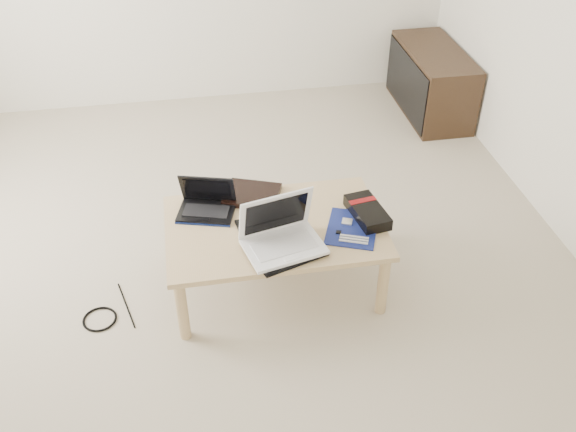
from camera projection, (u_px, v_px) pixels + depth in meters
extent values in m
plane|color=beige|center=(219.00, 255.00, 3.68)|extent=(4.00, 4.00, 0.00)
cube|color=white|center=(269.00, 421.00, 1.28)|extent=(4.00, 0.10, 2.60)
cube|color=tan|center=(275.00, 228.00, 3.25)|extent=(1.10, 0.70, 0.03)
cylinder|color=tan|center=(182.00, 310.00, 3.07)|extent=(0.06, 0.06, 0.37)
cylinder|color=tan|center=(383.00, 285.00, 3.21)|extent=(0.06, 0.06, 0.37)
cylinder|color=tan|center=(177.00, 233.00, 3.54)|extent=(0.06, 0.06, 0.37)
cylinder|color=tan|center=(353.00, 214.00, 3.68)|extent=(0.06, 0.06, 0.37)
cube|color=#3C2918|center=(432.00, 81.00, 4.91)|extent=(0.40, 0.90, 0.50)
cube|color=black|center=(407.00, 83.00, 4.88)|extent=(0.02, 0.86, 0.44)
cube|color=black|center=(252.00, 195.00, 3.43)|extent=(0.35, 0.32, 0.03)
cube|color=black|center=(206.00, 212.00, 3.32)|extent=(0.33, 0.27, 0.02)
cube|color=black|center=(206.00, 211.00, 3.31)|extent=(0.25, 0.17, 0.00)
cube|color=black|center=(203.00, 219.00, 3.25)|extent=(0.07, 0.04, 0.00)
cube|color=black|center=(208.00, 189.00, 3.31)|extent=(0.29, 0.15, 0.19)
cube|color=black|center=(207.00, 190.00, 3.31)|extent=(0.25, 0.12, 0.15)
cube|color=#0D1A49|center=(203.00, 224.00, 3.24)|extent=(0.28, 0.09, 0.01)
cube|color=black|center=(262.00, 227.00, 3.23)|extent=(0.26, 0.21, 0.01)
cube|color=white|center=(262.00, 226.00, 3.22)|extent=(0.21, 0.17, 0.00)
cube|color=silver|center=(294.00, 213.00, 3.32)|extent=(0.11, 0.22, 0.02)
cube|color=#A7A6AC|center=(294.00, 211.00, 3.31)|extent=(0.09, 0.18, 0.00)
cube|color=black|center=(286.00, 250.00, 3.08)|extent=(0.40, 0.34, 0.02)
cube|color=white|center=(284.00, 247.00, 3.07)|extent=(0.42, 0.33, 0.02)
cube|color=white|center=(284.00, 246.00, 3.06)|extent=(0.33, 0.21, 0.00)
cube|color=white|center=(292.00, 257.00, 2.99)|extent=(0.09, 0.05, 0.00)
cube|color=white|center=(276.00, 213.00, 3.06)|extent=(0.37, 0.15, 0.25)
cube|color=black|center=(276.00, 214.00, 3.06)|extent=(0.31, 0.12, 0.20)
cube|color=#0D1B54|center=(352.00, 228.00, 3.22)|extent=(0.34, 0.37, 0.01)
cube|color=silver|center=(347.00, 222.00, 3.25)|extent=(0.07, 0.07, 0.01)
cube|color=gold|center=(368.00, 218.00, 3.28)|extent=(0.10, 0.05, 0.01)
cube|color=gold|center=(368.00, 220.00, 3.26)|extent=(0.10, 0.05, 0.01)
cube|color=silver|center=(354.00, 237.00, 3.16)|extent=(0.14, 0.06, 0.01)
cube|color=silver|center=(354.00, 239.00, 3.14)|extent=(0.14, 0.06, 0.01)
cube|color=silver|center=(353.00, 242.00, 3.13)|extent=(0.14, 0.06, 0.01)
cube|color=black|center=(339.00, 232.00, 3.19)|extent=(0.03, 0.03, 0.01)
cube|color=black|center=(367.00, 212.00, 3.28)|extent=(0.19, 0.31, 0.06)
cube|color=maroon|center=(363.00, 200.00, 3.31)|extent=(0.15, 0.06, 0.00)
torus|color=black|center=(264.00, 234.00, 3.18)|extent=(0.10, 0.10, 0.01)
torus|color=black|center=(100.00, 319.00, 3.27)|extent=(0.20, 0.20, 0.01)
cylinder|color=black|center=(126.00, 305.00, 3.35)|extent=(0.10, 0.34, 0.01)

